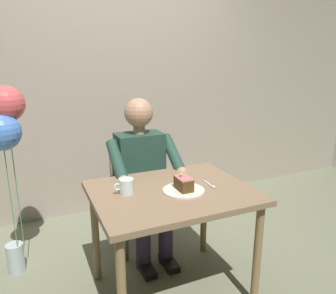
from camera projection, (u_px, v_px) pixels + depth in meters
ground_plane at (172, 289)px, 2.19m from camera, size 14.00×14.00×0.00m
cafe_rear_panel at (108, 60)px, 3.10m from camera, size 6.40×0.12×3.00m
dining_table at (172, 204)px, 2.03m from camera, size 0.98×0.77×0.73m
chair at (137, 187)px, 2.69m from camera, size 0.42×0.42×0.88m
seated_person at (143, 175)px, 2.50m from camera, size 0.53×0.58×1.23m
dessert_plate at (184, 190)px, 1.99m from camera, size 0.26×0.26×0.01m
cake_slice at (184, 183)px, 1.97m from camera, size 0.08×0.13×0.10m
coffee_cup at (126, 186)px, 1.94m from camera, size 0.12×0.09×0.09m
dessert_spoon at (211, 185)px, 2.07m from camera, size 0.03×0.14×0.01m
balloon_display at (5, 133)px, 2.12m from camera, size 0.29×0.31×1.35m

